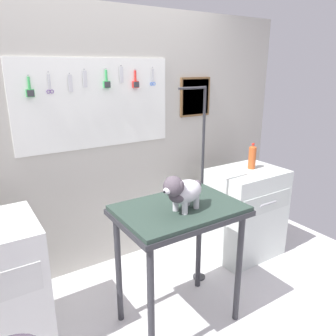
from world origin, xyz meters
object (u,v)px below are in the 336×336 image
Objects in this scene: grooming_arm at (201,197)px; cabinet_right at (245,212)px; dog at (182,191)px; soda_bottle at (252,157)px; grooming_table at (179,222)px.

cabinet_right is at bearing 9.29° from grooming_arm.
dog reaches higher than cabinet_right.
cabinet_right is 3.50× the size of soda_bottle.
grooming_table is 2.62× the size of dog.
grooming_arm is (0.43, 0.31, -0.02)m from grooming_table.
soda_bottle is at bearing 23.53° from dog.
cabinet_right is (1.11, 0.49, -0.62)m from dog.
grooming_arm reaches higher than cabinet_right.
grooming_table reaches higher than cabinet_right.
dog is (-0.46, -0.38, 0.27)m from grooming_arm.
dog is 1.29m from soda_bottle.
soda_bottle reaches higher than grooming_table.
grooming_table is 1.05× the size of cabinet_right.
cabinet_right is 0.55m from soda_bottle.
cabinet_right is (1.08, 0.42, -0.37)m from grooming_table.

